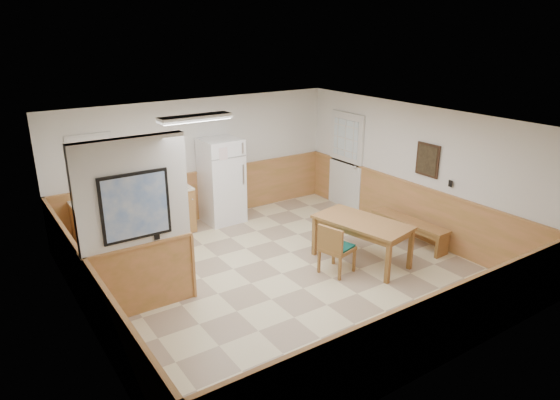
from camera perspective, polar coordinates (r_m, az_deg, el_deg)
ground at (r=8.26m, az=0.22°, el=-8.40°), size 6.00×6.00×0.00m
ceiling at (r=7.43m, az=0.24°, el=8.92°), size 6.00×6.00×0.02m
back_wall at (r=10.27m, az=-9.22°, el=4.47°), size 6.00×0.02×2.50m
right_wall at (r=9.68m, az=15.12°, el=3.13°), size 0.02×6.00×2.50m
left_wall at (r=6.67m, az=-21.71°, el=-5.00°), size 0.02×6.00×2.50m
wainscot_back at (r=10.47m, az=-8.96°, el=0.47°), size 6.00×0.04×1.00m
wainscot_right at (r=9.89m, az=14.67°, el=-1.06°), size 0.04×6.00×1.00m
wainscot_left at (r=7.00m, az=-20.79°, el=-10.58°), size 0.04×6.00×1.00m
partition_wall at (r=7.02m, az=-16.13°, el=-3.32°), size 1.50×0.20×2.50m
kitchen_counter at (r=9.80m, az=-14.58°, el=-1.50°), size 2.20×0.61×1.00m
exterior_door at (r=10.99m, az=7.51°, el=4.47°), size 0.07×1.02×2.15m
kitchen_window at (r=9.53m, az=-20.79°, el=4.14°), size 0.80×0.04×1.00m
wall_painting at (r=9.39m, az=16.51°, el=4.41°), size 0.04×0.50×0.60m
fluorescent_fixture at (r=8.18m, az=-9.69°, el=9.23°), size 1.20×0.30×0.09m
refrigerator at (r=10.18m, az=-6.69°, el=2.19°), size 0.78×0.73×1.73m
dining_table at (r=8.50m, az=9.37°, el=-2.96°), size 1.13×1.75×0.75m
dining_bench at (r=9.54m, az=14.54°, el=-2.83°), size 0.44×1.59×0.45m
dining_chair at (r=8.08m, az=6.19°, el=-5.26°), size 0.75×0.60×0.85m
fire_extinguisher at (r=9.81m, az=-11.10°, el=2.75°), size 0.14×0.14×0.45m
soap_bottle at (r=9.32m, az=-21.27°, el=0.19°), size 0.06×0.06×0.19m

